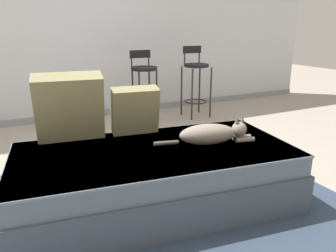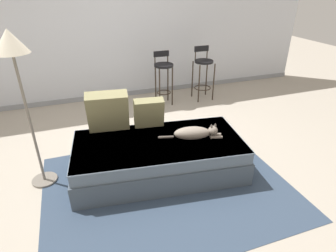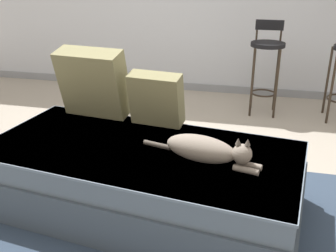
{
  "view_description": "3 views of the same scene",
  "coord_description": "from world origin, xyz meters",
  "px_view_note": "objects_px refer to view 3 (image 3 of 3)",
  "views": [
    {
      "loc": [
        -0.87,
        -2.36,
        1.25
      ],
      "look_at": [
        0.15,
        -0.3,
        0.55
      ],
      "focal_mm": 35.0,
      "sensor_mm": 36.0,
      "label": 1
    },
    {
      "loc": [
        -0.82,
        -3.04,
        2.07
      ],
      "look_at": [
        0.15,
        -0.3,
        0.55
      ],
      "focal_mm": 30.0,
      "sensor_mm": 36.0,
      "label": 2
    },
    {
      "loc": [
        0.67,
        -2.48,
        1.48
      ],
      "look_at": [
        0.15,
        -0.3,
        0.55
      ],
      "focal_mm": 42.0,
      "sensor_mm": 36.0,
      "label": 3
    }
  ],
  "objects_px": {
    "couch": "(141,177)",
    "bar_stool_near_window": "(267,57)",
    "cat": "(206,149)",
    "throw_pillow_corner": "(93,83)",
    "throw_pillow_middle": "(156,99)"
  },
  "relations": [
    {
      "from": "couch",
      "to": "throw_pillow_middle",
      "type": "distance_m",
      "value": 0.55
    },
    {
      "from": "couch",
      "to": "bar_stool_near_window",
      "type": "distance_m",
      "value": 2.15
    },
    {
      "from": "throw_pillow_middle",
      "to": "cat",
      "type": "height_order",
      "value": "throw_pillow_middle"
    },
    {
      "from": "throw_pillow_middle",
      "to": "bar_stool_near_window",
      "type": "bearing_deg",
      "value": 65.5
    },
    {
      "from": "cat",
      "to": "bar_stool_near_window",
      "type": "xyz_separation_m",
      "value": [
        0.32,
        2.07,
        0.1
      ]
    },
    {
      "from": "couch",
      "to": "throw_pillow_middle",
      "type": "height_order",
      "value": "throw_pillow_middle"
    },
    {
      "from": "couch",
      "to": "throw_pillow_middle",
      "type": "xyz_separation_m",
      "value": [
        0.0,
        0.38,
        0.4
      ]
    },
    {
      "from": "throw_pillow_middle",
      "to": "couch",
      "type": "bearing_deg",
      "value": -90.11
    },
    {
      "from": "throw_pillow_middle",
      "to": "bar_stool_near_window",
      "type": "distance_m",
      "value": 1.76
    },
    {
      "from": "couch",
      "to": "throw_pillow_corner",
      "type": "bearing_deg",
      "value": 137.34
    },
    {
      "from": "throw_pillow_corner",
      "to": "throw_pillow_middle",
      "type": "xyz_separation_m",
      "value": [
        0.48,
        -0.06,
        -0.06
      ]
    },
    {
      "from": "couch",
      "to": "cat",
      "type": "bearing_deg",
      "value": -11.52
    },
    {
      "from": "couch",
      "to": "bar_stool_near_window",
      "type": "height_order",
      "value": "bar_stool_near_window"
    },
    {
      "from": "throw_pillow_middle",
      "to": "cat",
      "type": "bearing_deg",
      "value": -48.57
    },
    {
      "from": "throw_pillow_corner",
      "to": "throw_pillow_middle",
      "type": "relative_size",
      "value": 1.34
    }
  ]
}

